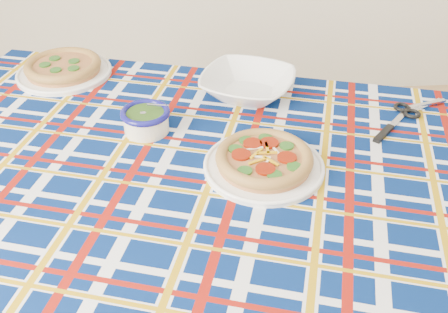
{
  "coord_description": "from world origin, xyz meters",
  "views": [
    {
      "loc": [
        -0.36,
        -0.49,
        1.36
      ],
      "look_at": [
        -0.29,
        0.41,
        0.71
      ],
      "focal_mm": 40.0,
      "sensor_mm": 36.0,
      "label": 1
    }
  ],
  "objects_px": {
    "dining_table": "(193,184)",
    "main_focaccia_plate": "(264,159)",
    "pesto_bowl": "(146,118)",
    "serving_bowl": "(248,85)"
  },
  "relations": [
    {
      "from": "dining_table",
      "to": "serving_bowl",
      "type": "height_order",
      "value": "serving_bowl"
    },
    {
      "from": "pesto_bowl",
      "to": "serving_bowl",
      "type": "bearing_deg",
      "value": 31.21
    },
    {
      "from": "serving_bowl",
      "to": "dining_table",
      "type": "bearing_deg",
      "value": -118.85
    },
    {
      "from": "main_focaccia_plate",
      "to": "pesto_bowl",
      "type": "bearing_deg",
      "value": 146.46
    },
    {
      "from": "main_focaccia_plate",
      "to": "serving_bowl",
      "type": "relative_size",
      "value": 1.1
    },
    {
      "from": "serving_bowl",
      "to": "main_focaccia_plate",
      "type": "bearing_deg",
      "value": -90.71
    },
    {
      "from": "dining_table",
      "to": "pesto_bowl",
      "type": "height_order",
      "value": "pesto_bowl"
    },
    {
      "from": "dining_table",
      "to": "pesto_bowl",
      "type": "distance_m",
      "value": 0.2
    },
    {
      "from": "pesto_bowl",
      "to": "serving_bowl",
      "type": "relative_size",
      "value": 0.48
    },
    {
      "from": "dining_table",
      "to": "main_focaccia_plate",
      "type": "relative_size",
      "value": 6.02
    }
  ]
}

